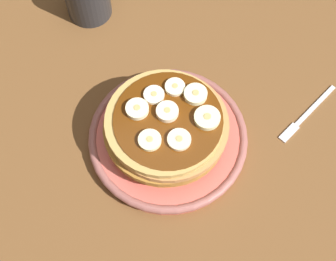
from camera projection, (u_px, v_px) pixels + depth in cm
name	position (u px, v px, depth cm)	size (l,w,h in cm)	color
ground_plane	(168.00, 145.00, 67.49)	(140.00, 140.00, 3.00)	brown
plate	(168.00, 137.00, 65.11)	(23.03, 23.03, 2.12)	#CC594C
pancake_stack	(166.00, 127.00, 62.22)	(17.42, 17.71, 5.26)	#B88938
banana_slice_0	(164.00, 112.00, 59.89)	(3.04, 3.04, 1.05)	#F7E2BC
banana_slice_1	(207.00, 118.00, 59.54)	(3.53, 3.53, 0.99)	#F1EEB3
banana_slice_2	(175.00, 87.00, 61.75)	(2.81, 2.81, 0.78)	beige
banana_slice_3	(196.00, 94.00, 61.10)	(3.22, 3.22, 1.02)	#FAF2B9
banana_slice_4	(150.00, 140.00, 58.19)	(3.06, 3.06, 0.82)	#FBF0B4
banana_slice_5	(137.00, 109.00, 60.12)	(3.14, 3.14, 0.99)	beige
banana_slice_6	(179.00, 140.00, 58.25)	(3.13, 3.13, 0.78)	#FBE1B3
banana_slice_7	(154.00, 95.00, 61.24)	(2.89, 2.89, 0.71)	#EDE4C6
fork	(305.00, 116.00, 67.68)	(8.91, 10.74, 0.50)	silver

